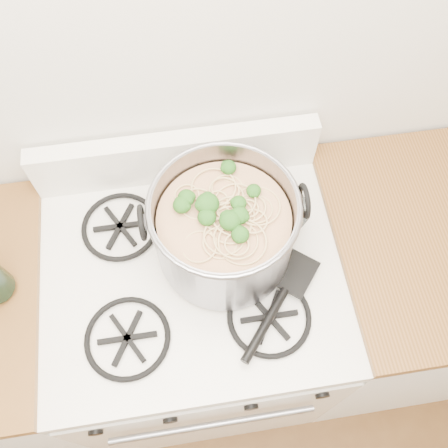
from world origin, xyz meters
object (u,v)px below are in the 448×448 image
spatula (295,272)px  glass_bowl (252,211)px  gas_range (200,325)px  stock_pot (224,229)px

spatula → glass_bowl: glass_bowl is taller
spatula → gas_range: bearing=-152.0°
gas_range → spatula: (0.25, -0.05, 0.50)m
gas_range → stock_pot: size_ratio=2.47×
gas_range → spatula: spatula is taller
glass_bowl → stock_pot: bearing=-135.2°
glass_bowl → gas_range: bearing=-143.4°
stock_pot → spatula: stock_pot is taller
gas_range → glass_bowl: size_ratio=9.12×
gas_range → spatula: bearing=-11.3°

